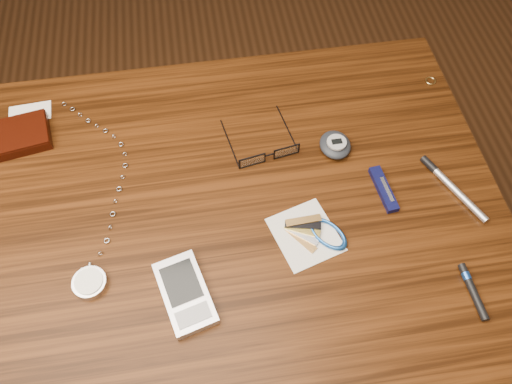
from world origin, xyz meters
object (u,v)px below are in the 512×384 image
eyeglasses (268,154)px  notepad_keys (316,233)px  wallet_and_card (21,135)px  silver_pen (448,183)px  pda_phone (185,293)px  desk (211,239)px  pocket_watch (91,273)px  pedometer (335,145)px  pocket_knife (384,189)px

eyeglasses → notepad_keys: (0.05, -0.16, -0.01)m
wallet_and_card → eyeglasses: bearing=-14.2°
notepad_keys → silver_pen: size_ratio=0.96×
pda_phone → desk: bearing=72.4°
silver_pen → desk: bearing=178.3°
pocket_watch → wallet_and_card: bearing=114.2°
eyeglasses → pedometer: pedometer is taller
eyeglasses → pocket_knife: bearing=-28.7°
desk → pda_phone: (-0.04, -0.14, 0.11)m
notepad_keys → silver_pen: bearing=13.5°
pocket_knife → silver_pen: (0.11, -0.01, 0.00)m
pda_phone → notepad_keys: 0.23m
pedometer → silver_pen: pedometer is taller
notepad_keys → pocket_knife: 0.15m
wallet_and_card → eyeglasses: eyeglasses is taller
wallet_and_card → notepad_keys: (0.49, -0.27, -0.01)m
pda_phone → wallet_and_card: bearing=128.1°
pocket_watch → pda_phone: 0.15m
silver_pen → wallet_and_card: bearing=163.5°
wallet_and_card → pedometer: pedometer is taller
pda_phone → silver_pen: pda_phone is taller
pda_phone → pedometer: bearing=39.3°
desk → pedometer: 0.28m
eyeglasses → pocket_watch: bearing=-149.7°
eyeglasses → pocket_knife: 0.21m
notepad_keys → eyeglasses: bearing=107.3°
desk → notepad_keys: 0.21m
silver_pen → pedometer: bearing=148.5°
pedometer → pocket_knife: size_ratio=0.71×
wallet_and_card → pocket_watch: (0.13, -0.29, -0.00)m
pda_phone → silver_pen: bearing=15.6°
pocket_watch → silver_pen: bearing=6.9°
pocket_knife → pocket_watch: bearing=-170.8°
pocket_watch → pocket_knife: size_ratio=4.45×
pocket_watch → pocket_knife: pocket_watch is taller
desk → pocket_knife: 0.32m
eyeglasses → silver_pen: bearing=-19.7°
pocket_watch → silver_pen: (0.60, 0.07, -0.00)m
pocket_watch → pocket_knife: bearing=9.2°
wallet_and_card → desk: bearing=-32.9°
notepad_keys → pda_phone: bearing=-162.0°
pda_phone → pocket_knife: (0.35, 0.13, -0.00)m
pocket_knife → silver_pen: size_ratio=0.63×
eyeglasses → desk: bearing=-142.3°
pda_phone → notepad_keys: pda_phone is taller
wallet_and_card → pda_phone: size_ratio=1.02×
pocket_watch → eyeglasses: bearing=30.3°
pedometer → notepad_keys: 0.18m
desk → pedometer: bearing=21.2°
desk → pda_phone: size_ratio=7.48×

